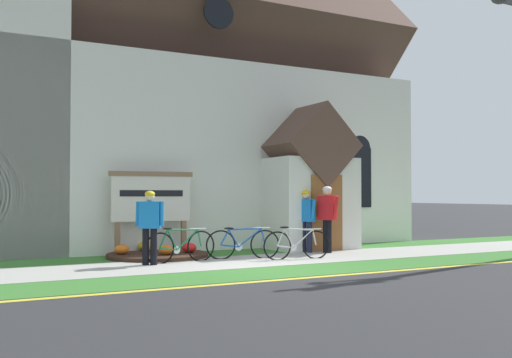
{
  "coord_description": "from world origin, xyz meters",
  "views": [
    {
      "loc": [
        -5.93,
        -10.56,
        1.56
      ],
      "look_at": [
        1.39,
        3.5,
        1.99
      ],
      "focal_mm": 40.51,
      "sensor_mm": 36.0,
      "label": 1
    }
  ],
  "objects_px": {
    "cyclist_in_red_jersey": "(327,213)",
    "bicycle_silver": "(181,246)",
    "church_sign": "(151,199)",
    "cyclist_in_green_jersey": "(150,222)",
    "cyclist_in_white_jersey": "(306,216)",
    "bicycle_orange": "(296,244)",
    "roadside_conifer": "(333,123)",
    "bicycle_white": "(243,244)"
  },
  "relations": [
    {
      "from": "bicycle_silver",
      "to": "cyclist_in_red_jersey",
      "type": "relative_size",
      "value": 1.0
    },
    {
      "from": "church_sign",
      "to": "bicycle_silver",
      "type": "height_order",
      "value": "church_sign"
    },
    {
      "from": "cyclist_in_white_jersey",
      "to": "cyclist_in_red_jersey",
      "type": "relative_size",
      "value": 0.94
    },
    {
      "from": "church_sign",
      "to": "cyclist_in_green_jersey",
      "type": "distance_m",
      "value": 2.18
    },
    {
      "from": "church_sign",
      "to": "cyclist_in_white_jersey",
      "type": "xyz_separation_m",
      "value": [
        3.91,
        -1.26,
        -0.45
      ]
    },
    {
      "from": "bicycle_orange",
      "to": "cyclist_in_red_jersey",
      "type": "distance_m",
      "value": 1.87
    },
    {
      "from": "cyclist_in_white_jersey",
      "to": "cyclist_in_red_jersey",
      "type": "bearing_deg",
      "value": -42.41
    },
    {
      "from": "church_sign",
      "to": "bicycle_white",
      "type": "bearing_deg",
      "value": -46.91
    },
    {
      "from": "roadside_conifer",
      "to": "bicycle_orange",
      "type": "bearing_deg",
      "value": -129.88
    },
    {
      "from": "bicycle_orange",
      "to": "cyclist_in_red_jersey",
      "type": "xyz_separation_m",
      "value": [
        1.5,
        0.88,
        0.69
      ]
    },
    {
      "from": "church_sign",
      "to": "cyclist_in_red_jersey",
      "type": "bearing_deg",
      "value": -20.74
    },
    {
      "from": "bicycle_silver",
      "to": "cyclist_in_white_jersey",
      "type": "bearing_deg",
      "value": 8.72
    },
    {
      "from": "bicycle_orange",
      "to": "cyclist_in_white_jersey",
      "type": "relative_size",
      "value": 1.0
    },
    {
      "from": "bicycle_silver",
      "to": "cyclist_in_white_jersey",
      "type": "relative_size",
      "value": 1.07
    },
    {
      "from": "bicycle_white",
      "to": "cyclist_in_red_jersey",
      "type": "height_order",
      "value": "cyclist_in_red_jersey"
    },
    {
      "from": "bicycle_orange",
      "to": "cyclist_in_green_jersey",
      "type": "distance_m",
      "value": 3.57
    },
    {
      "from": "cyclist_in_green_jersey",
      "to": "church_sign",
      "type": "bearing_deg",
      "value": 71.84
    },
    {
      "from": "cyclist_in_white_jersey",
      "to": "cyclist_in_red_jersey",
      "type": "height_order",
      "value": "cyclist_in_red_jersey"
    },
    {
      "from": "roadside_conifer",
      "to": "cyclist_in_red_jersey",
      "type": "bearing_deg",
      "value": -126.12
    },
    {
      "from": "church_sign",
      "to": "bicycle_silver",
      "type": "relative_size",
      "value": 1.22
    },
    {
      "from": "bicycle_silver",
      "to": "cyclist_in_green_jersey",
      "type": "height_order",
      "value": "cyclist_in_green_jersey"
    },
    {
      "from": "bicycle_orange",
      "to": "cyclist_in_green_jersey",
      "type": "xyz_separation_m",
      "value": [
        -3.49,
        0.49,
        0.59
      ]
    },
    {
      "from": "cyclist_in_green_jersey",
      "to": "roadside_conifer",
      "type": "xyz_separation_m",
      "value": [
        10.26,
        7.62,
        3.64
      ]
    },
    {
      "from": "cyclist_in_green_jersey",
      "to": "cyclist_in_white_jersey",
      "type": "height_order",
      "value": "cyclist_in_white_jersey"
    },
    {
      "from": "cyclist_in_white_jersey",
      "to": "cyclist_in_red_jersey",
      "type": "xyz_separation_m",
      "value": [
        0.41,
        -0.38,
        0.08
      ]
    },
    {
      "from": "bicycle_white",
      "to": "roadside_conifer",
      "type": "bearing_deg",
      "value": 43.29
    },
    {
      "from": "cyclist_in_green_jersey",
      "to": "cyclist_in_white_jersey",
      "type": "xyz_separation_m",
      "value": [
        4.57,
        0.77,
        0.03
      ]
    },
    {
      "from": "church_sign",
      "to": "bicycle_silver",
      "type": "bearing_deg",
      "value": -86.21
    },
    {
      "from": "church_sign",
      "to": "bicycle_silver",
      "type": "xyz_separation_m",
      "value": [
        0.12,
        -1.84,
        -1.05
      ]
    },
    {
      "from": "cyclist_in_green_jersey",
      "to": "cyclist_in_red_jersey",
      "type": "height_order",
      "value": "cyclist_in_red_jersey"
    },
    {
      "from": "church_sign",
      "to": "bicycle_orange",
      "type": "distance_m",
      "value": 3.93
    },
    {
      "from": "cyclist_in_white_jersey",
      "to": "bicycle_silver",
      "type": "bearing_deg",
      "value": -171.28
    },
    {
      "from": "church_sign",
      "to": "roadside_conifer",
      "type": "relative_size",
      "value": 0.29
    },
    {
      "from": "bicycle_white",
      "to": "cyclist_in_white_jersey",
      "type": "distance_m",
      "value": 2.35
    },
    {
      "from": "cyclist_in_red_jersey",
      "to": "roadside_conifer",
      "type": "distance_m",
      "value": 9.62
    },
    {
      "from": "roadside_conifer",
      "to": "cyclist_in_white_jersey",
      "type": "bearing_deg",
      "value": -129.7
    },
    {
      "from": "cyclist_in_red_jersey",
      "to": "bicycle_orange",
      "type": "bearing_deg",
      "value": -149.67
    },
    {
      "from": "cyclist_in_red_jersey",
      "to": "bicycle_silver",
      "type": "bearing_deg",
      "value": -177.24
    },
    {
      "from": "cyclist_in_red_jersey",
      "to": "church_sign",
      "type": "bearing_deg",
      "value": 159.26
    },
    {
      "from": "cyclist_in_green_jersey",
      "to": "cyclist_in_white_jersey",
      "type": "relative_size",
      "value": 0.98
    },
    {
      "from": "cyclist_in_white_jersey",
      "to": "roadside_conifer",
      "type": "distance_m",
      "value": 9.61
    },
    {
      "from": "bicycle_orange",
      "to": "cyclist_in_green_jersey",
      "type": "bearing_deg",
      "value": 172.03
    }
  ]
}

